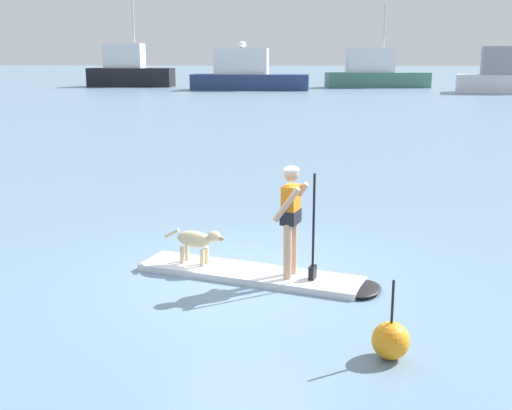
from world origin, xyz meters
name	(u,v)px	position (x,y,z in m)	size (l,w,h in m)	color
ground_plane	(249,277)	(0.00, 0.00, 0.00)	(400.00, 400.00, 0.00)	slate
paddleboard	(263,275)	(0.22, -0.06, 0.05)	(3.84, 1.78, 0.10)	silver
person_paddler	(292,213)	(0.65, -0.18, 1.07)	(0.66, 0.57, 1.67)	tan
dog	(197,240)	(-0.85, 0.24, 0.48)	(1.03, 0.39, 0.57)	#CCB78C
moored_boat_far_port	(129,71)	(-19.94, 59.34, 1.70)	(9.07, 3.36, 9.86)	black
moored_boat_starboard	(247,75)	(-6.46, 53.94, 1.48)	(11.41, 3.50, 4.62)	navy
moored_boat_outer	(375,73)	(6.30, 60.22, 1.49)	(11.01, 4.74, 8.59)	#3F7266
marker_buoy	(391,340)	(1.89, -2.53, 0.22)	(0.43, 0.43, 0.93)	orange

